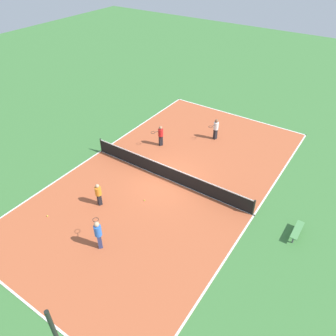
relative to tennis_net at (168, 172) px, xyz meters
name	(u,v)px	position (x,y,z in m)	size (l,w,h in m)	color
ground_plane	(168,179)	(0.00, 0.00, -0.56)	(80.00, 80.00, 0.00)	#3D7538
court_surface	(168,179)	(0.00, 0.00, -0.55)	(11.62, 20.93, 0.02)	#B75633
tennis_net	(168,172)	(0.00, 0.00, 0.00)	(11.42, 0.10, 1.05)	black
bench	(297,230)	(-8.11, 0.18, -0.17)	(0.36, 1.44, 0.45)	#4C8C4C
player_near_white	(216,128)	(-0.20, -6.02, 0.40)	(0.58, 0.99, 1.63)	black
player_coach_red	(161,135)	(2.67, -3.01, 0.36)	(0.79, 0.96, 1.57)	black
player_near_blue	(98,233)	(-0.22, 6.38, 0.46)	(0.94, 0.84, 1.73)	navy
player_center_orange	(98,193)	(1.96, 4.10, 0.29)	(0.47, 0.47, 1.46)	black
tennis_ball_far_baseline	(47,216)	(3.68, 6.47, -0.50)	(0.07, 0.07, 0.07)	#CCE033
tennis_ball_left_sideline	(144,200)	(0.01, 2.46, -0.50)	(0.07, 0.07, 0.07)	#CCE033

